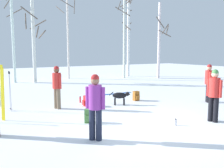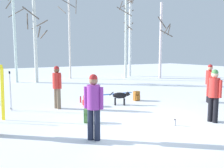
{
  "view_description": "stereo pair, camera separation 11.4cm",
  "coord_description": "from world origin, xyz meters",
  "px_view_note": "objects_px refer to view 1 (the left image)",
  "views": [
    {
      "loc": [
        -4.78,
        -5.94,
        2.28
      ],
      "look_at": [
        0.33,
        2.44,
        1.0
      ],
      "focal_mm": 40.1,
      "sensor_mm": 36.0,
      "label": 1
    },
    {
      "loc": [
        -4.68,
        -6.0,
        2.28
      ],
      "look_at": [
        0.33,
        2.44,
        1.0
      ],
      "focal_mm": 40.1,
      "sensor_mm": 36.0,
      "label": 2
    }
  ],
  "objects_px": {
    "birch_tree_3": "(124,32)",
    "birch_tree_0": "(13,26)",
    "birch_tree_4": "(128,35)",
    "backpack_1": "(86,101)",
    "person_0": "(214,92)",
    "person_4": "(95,103)",
    "backpack_0": "(136,96)",
    "water_bottle_0": "(80,100)",
    "ski_pair_planted_0": "(3,93)",
    "birch_tree_1": "(34,40)",
    "person_2": "(57,84)",
    "ski_pair_lying_0": "(117,93)",
    "person_1": "(209,81)",
    "birch_tree_5": "(160,40)",
    "ski_poles_1": "(10,90)",
    "water_bottle_1": "(176,122)",
    "backpack_2": "(89,116)",
    "dog": "(121,96)",
    "birch_tree_2": "(68,32)"
  },
  "relations": [
    {
      "from": "person_0",
      "to": "birch_tree_3",
      "type": "xyz_separation_m",
      "value": [
        5.24,
        12.92,
        2.94
      ]
    },
    {
      "from": "birch_tree_1",
      "to": "birch_tree_3",
      "type": "distance_m",
      "value": 7.54
    },
    {
      "from": "ski_poles_1",
      "to": "birch_tree_4",
      "type": "bearing_deg",
      "value": 37.23
    },
    {
      "from": "backpack_1",
      "to": "water_bottle_0",
      "type": "height_order",
      "value": "backpack_1"
    },
    {
      "from": "birch_tree_3",
      "to": "birch_tree_0",
      "type": "bearing_deg",
      "value": 171.31
    },
    {
      "from": "water_bottle_0",
      "to": "birch_tree_2",
      "type": "xyz_separation_m",
      "value": [
        3.31,
        9.71,
        3.72
      ]
    },
    {
      "from": "backpack_2",
      "to": "birch_tree_4",
      "type": "xyz_separation_m",
      "value": [
        9.92,
        11.98,
        3.58
      ]
    },
    {
      "from": "ski_pair_planted_0",
      "to": "birch_tree_4",
      "type": "relative_size",
      "value": 0.26
    },
    {
      "from": "water_bottle_0",
      "to": "birch_tree_0",
      "type": "bearing_deg",
      "value": 96.81
    },
    {
      "from": "backpack_1",
      "to": "birch_tree_4",
      "type": "relative_size",
      "value": 0.06
    },
    {
      "from": "person_1",
      "to": "ski_pair_lying_0",
      "type": "height_order",
      "value": "person_1"
    },
    {
      "from": "person_2",
      "to": "person_4",
      "type": "distance_m",
      "value": 4.0
    },
    {
      "from": "backpack_0",
      "to": "person_4",
      "type": "bearing_deg",
      "value": -137.82
    },
    {
      "from": "ski_pair_lying_0",
      "to": "person_1",
      "type": "bearing_deg",
      "value": -60.69
    },
    {
      "from": "backpack_1",
      "to": "birch_tree_2",
      "type": "xyz_separation_m",
      "value": [
        3.39,
        10.53,
        3.64
      ]
    },
    {
      "from": "birch_tree_0",
      "to": "person_0",
      "type": "bearing_deg",
      "value": -76.11
    },
    {
      "from": "person_0",
      "to": "birch_tree_0",
      "type": "xyz_separation_m",
      "value": [
        -3.53,
        14.27,
        3.11
      ]
    },
    {
      "from": "person_4",
      "to": "ski_pair_lying_0",
      "type": "distance_m",
      "value": 7.28
    },
    {
      "from": "birch_tree_0",
      "to": "person_2",
      "type": "bearing_deg",
      "value": -91.06
    },
    {
      "from": "person_1",
      "to": "ski_pair_planted_0",
      "type": "height_order",
      "value": "ski_pair_planted_0"
    },
    {
      "from": "birch_tree_4",
      "to": "birch_tree_5",
      "type": "height_order",
      "value": "birch_tree_4"
    },
    {
      "from": "water_bottle_1",
      "to": "birch_tree_0",
      "type": "distance_m",
      "value": 14.66
    },
    {
      "from": "birch_tree_1",
      "to": "birch_tree_2",
      "type": "xyz_separation_m",
      "value": [
        3.11,
        1.19,
        0.72
      ]
    },
    {
      "from": "birch_tree_1",
      "to": "birch_tree_3",
      "type": "height_order",
      "value": "birch_tree_3"
    },
    {
      "from": "birch_tree_4",
      "to": "person_4",
      "type": "bearing_deg",
      "value": -127.76
    },
    {
      "from": "person_2",
      "to": "ski_pair_lying_0",
      "type": "height_order",
      "value": "person_2"
    },
    {
      "from": "person_2",
      "to": "ski_poles_1",
      "type": "distance_m",
      "value": 1.77
    },
    {
      "from": "ski_poles_1",
      "to": "backpack_0",
      "type": "xyz_separation_m",
      "value": [
        5.36,
        -0.89,
        -0.6
      ]
    },
    {
      "from": "birch_tree_0",
      "to": "birch_tree_4",
      "type": "xyz_separation_m",
      "value": [
        9.93,
        -0.27,
        -0.3
      ]
    },
    {
      "from": "person_1",
      "to": "ski_poles_1",
      "type": "bearing_deg",
      "value": 160.0
    },
    {
      "from": "ski_pair_lying_0",
      "to": "birch_tree_1",
      "type": "relative_size",
      "value": 0.3
    },
    {
      "from": "person_4",
      "to": "person_0",
      "type": "bearing_deg",
      "value": -6.64
    },
    {
      "from": "person_0",
      "to": "birch_tree_5",
      "type": "bearing_deg",
      "value": 55.51
    },
    {
      "from": "ski_poles_1",
      "to": "birch_tree_5",
      "type": "relative_size",
      "value": 0.24
    },
    {
      "from": "backpack_2",
      "to": "birch_tree_0",
      "type": "height_order",
      "value": "birch_tree_0"
    },
    {
      "from": "ski_pair_planted_0",
      "to": "birch_tree_2",
      "type": "distance_m",
      "value": 13.29
    },
    {
      "from": "person_1",
      "to": "backpack_1",
      "type": "bearing_deg",
      "value": 157.36
    },
    {
      "from": "ski_pair_planted_0",
      "to": "backpack_0",
      "type": "xyz_separation_m",
      "value": [
        5.81,
        0.46,
        -0.71
      ]
    },
    {
      "from": "person_0",
      "to": "person_2",
      "type": "xyz_separation_m",
      "value": [
        -3.71,
        4.46,
        0.0
      ]
    },
    {
      "from": "birch_tree_0",
      "to": "birch_tree_3",
      "type": "height_order",
      "value": "birch_tree_0"
    },
    {
      "from": "ski_pair_planted_0",
      "to": "backpack_0",
      "type": "bearing_deg",
      "value": 4.51
    },
    {
      "from": "backpack_1",
      "to": "birch_tree_0",
      "type": "bearing_deg",
      "value": 95.81
    },
    {
      "from": "water_bottle_1",
      "to": "birch_tree_4",
      "type": "xyz_separation_m",
      "value": [
        7.75,
        13.67,
        3.69
      ]
    },
    {
      "from": "birch_tree_0",
      "to": "birch_tree_4",
      "type": "relative_size",
      "value": 1.08
    },
    {
      "from": "backpack_0",
      "to": "water_bottle_0",
      "type": "relative_size",
      "value": 1.55
    },
    {
      "from": "person_0",
      "to": "person_1",
      "type": "xyz_separation_m",
      "value": [
        2.55,
        2.17,
        0.0
      ]
    },
    {
      "from": "person_0",
      "to": "ski_pair_lying_0",
      "type": "xyz_separation_m",
      "value": [
        0.26,
        6.25,
        -0.97
      ]
    },
    {
      "from": "dog",
      "to": "birch_tree_0",
      "type": "xyz_separation_m",
      "value": [
        -2.37,
        10.53,
        3.7
      ]
    },
    {
      "from": "person_2",
      "to": "water_bottle_0",
      "type": "relative_size",
      "value": 6.04
    },
    {
      "from": "person_4",
      "to": "backpack_1",
      "type": "bearing_deg",
      "value": 67.73
    }
  ]
}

